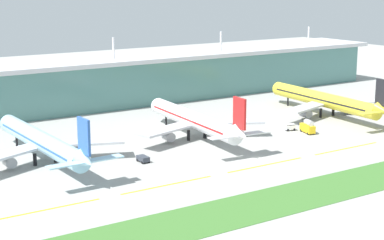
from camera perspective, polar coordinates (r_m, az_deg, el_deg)
ground_plane at (r=197.88m, az=5.95°, el=-3.39°), size 600.00×600.00×0.00m
terminal_building at (r=280.56m, az=-7.43°, el=3.48°), size 288.00×34.00×29.64m
airliner_near at (r=195.39m, az=-13.14°, el=-1.90°), size 48.79×67.89×18.90m
airliner_middle at (r=219.15m, az=0.24°, el=-0.02°), size 48.60×65.97×18.90m
airliner_far at (r=260.95m, az=11.74°, el=1.74°), size 48.65×70.35×18.90m
taxiway_stripe_west at (r=157.92m, az=-12.88°, el=-7.79°), size 28.00×0.70×0.04m
taxiway_stripe_mid_west at (r=171.88m, az=-2.19°, el=-5.79°), size 28.00×0.70×0.04m
taxiway_stripe_centre at (r=190.94m, az=6.57°, el=-3.99°), size 28.00×0.70×0.04m
taxiway_stripe_mid_east at (r=213.74m, az=13.58°, el=-2.47°), size 28.00×0.70×0.04m
grass_verge at (r=175.01m, az=12.81°, el=-5.76°), size 300.00×18.00×0.10m
pushback_tug at (r=192.91m, az=-4.37°, el=-3.44°), size 2.56×4.43×1.85m
baggage_cart at (r=234.43m, az=8.72°, el=-0.64°), size 3.97×2.91×2.48m
fuel_truck at (r=231.54m, az=10.26°, el=-0.61°), size 4.41×7.63×4.95m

